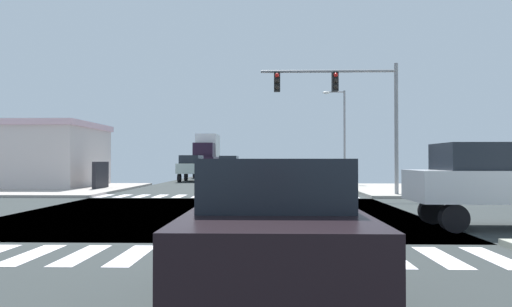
% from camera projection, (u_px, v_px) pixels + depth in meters
% --- Properties ---
extents(ground, '(90.00, 90.00, 0.05)m').
position_uv_depth(ground, '(215.00, 213.00, 16.03)').
color(ground, '#2D3232').
extents(sidewalk_corner_ne, '(12.00, 12.00, 0.14)m').
position_uv_depth(sidewalk_corner_ne, '(447.00, 190.00, 27.66)').
color(sidewalk_corner_ne, '#A09B91').
rests_on(sidewalk_corner_ne, ground).
extents(sidewalk_corner_nw, '(12.00, 12.00, 0.14)m').
position_uv_depth(sidewalk_corner_nw, '(34.00, 189.00, 28.39)').
color(sidewalk_corner_nw, '#A49A91').
rests_on(sidewalk_corner_nw, ground).
extents(crosswalk_near, '(13.50, 2.00, 0.01)m').
position_uv_depth(crosswalk_near, '(157.00, 255.00, 8.75)').
color(crosswalk_near, white).
rests_on(crosswalk_near, ground).
extents(crosswalk_far, '(13.50, 2.00, 0.01)m').
position_uv_depth(crosswalk_far, '(227.00, 196.00, 23.34)').
color(crosswalk_far, white).
rests_on(crosswalk_far, ground).
extents(traffic_signal_mast, '(7.12, 0.55, 6.93)m').
position_uv_depth(traffic_signal_mast, '(344.00, 98.00, 23.20)').
color(traffic_signal_mast, gray).
rests_on(traffic_signal_mast, ground).
extents(street_lamp, '(1.78, 0.32, 7.30)m').
position_uv_depth(street_lamp, '(341.00, 128.00, 34.58)').
color(street_lamp, gray).
rests_on(street_lamp, ground).
extents(suv_nearside_1, '(1.96, 4.60, 2.34)m').
position_uv_depth(suv_nearside_1, '(191.00, 166.00, 40.12)').
color(suv_nearside_1, black).
rests_on(suv_nearside_1, ground).
extents(sedan_crossing_2, '(1.80, 4.30, 1.88)m').
position_uv_depth(sedan_crossing_2, '(274.00, 223.00, 5.32)').
color(sedan_crossing_2, black).
rests_on(sedan_crossing_2, ground).
extents(suv_queued_2, '(1.96, 4.60, 2.34)m').
position_uv_depth(suv_queued_2, '(229.00, 165.00, 44.39)').
color(suv_queued_2, black).
rests_on(suv_queued_2, ground).
extents(box_truck_leading_1, '(2.40, 7.20, 4.85)m').
position_uv_depth(box_truck_leading_1, '(207.00, 154.00, 50.20)').
color(box_truck_leading_1, black).
rests_on(box_truck_leading_1, ground).
extents(pickup_trailing_1, '(5.10, 2.00, 2.35)m').
position_uv_depth(pickup_trailing_1, '(499.00, 181.00, 12.32)').
color(pickup_trailing_1, black).
rests_on(pickup_trailing_1, ground).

